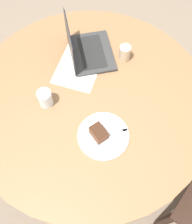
# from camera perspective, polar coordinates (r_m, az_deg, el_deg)

# --- Properties ---
(ground_plane) EXTENTS (12.00, 12.00, 0.00)m
(ground_plane) POSITION_cam_1_polar(r_m,az_deg,el_deg) (2.11, -1.02, -6.68)
(ground_plane) COLOR #6B5B4C
(dining_table) EXTENTS (1.36, 1.36, 0.72)m
(dining_table) POSITION_cam_1_polar(r_m,az_deg,el_deg) (1.56, -1.37, 1.33)
(dining_table) COLOR brown
(dining_table) RESTS_ON ground_plane
(paper_document) EXTENTS (0.42, 0.37, 0.00)m
(paper_document) POSITION_cam_1_polar(r_m,az_deg,el_deg) (1.59, -3.53, 10.33)
(paper_document) COLOR white
(paper_document) RESTS_ON dining_table
(plate) EXTENTS (0.27, 0.27, 0.01)m
(plate) POSITION_cam_1_polar(r_m,az_deg,el_deg) (1.35, 1.59, -5.18)
(plate) COLOR silver
(plate) RESTS_ON dining_table
(cake_slice) EXTENTS (0.08, 0.10, 0.07)m
(cake_slice) POSITION_cam_1_polar(r_m,az_deg,el_deg) (1.31, 0.57, -4.57)
(cake_slice) COLOR brown
(cake_slice) RESTS_ON plate
(fork) EXTENTS (0.16, 0.10, 0.00)m
(fork) POSITION_cam_1_polar(r_m,az_deg,el_deg) (1.35, 4.17, -4.49)
(fork) COLOR silver
(fork) RESTS_ON plate
(coffee_glass) EXTENTS (0.07, 0.07, 0.10)m
(coffee_glass) POSITION_cam_1_polar(r_m,az_deg,el_deg) (1.58, 6.26, 12.62)
(coffee_glass) COLOR #C6AD89
(coffee_glass) RESTS_ON dining_table
(water_glass) EXTENTS (0.08, 0.08, 0.10)m
(water_glass) POSITION_cam_1_polar(r_m,az_deg,el_deg) (1.42, -11.01, 2.95)
(water_glass) COLOR silver
(water_glass) RESTS_ON dining_table
(laptop) EXTENTS (0.38, 0.40, 0.24)m
(laptop) POSITION_cam_1_polar(r_m,az_deg,el_deg) (1.60, -2.10, 13.30)
(laptop) COLOR #2D2D2D
(laptop) RESTS_ON dining_table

